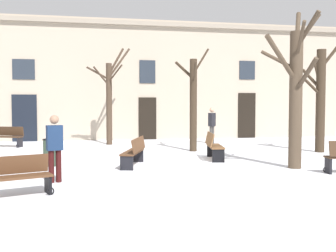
% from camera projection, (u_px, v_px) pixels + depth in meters
% --- Properties ---
extents(ground_plane, '(38.37, 38.37, 0.00)m').
position_uv_depth(ground_plane, '(178.00, 162.00, 13.41)').
color(ground_plane, white).
extents(building_facade, '(23.98, 0.60, 6.70)m').
position_uv_depth(building_facade, '(143.00, 79.00, 22.44)').
color(building_facade, tan).
rests_on(building_facade, ground).
extents(tree_left_of_center, '(1.35, 2.53, 4.33)m').
position_uv_depth(tree_left_of_center, '(193.00, 100.00, 16.66)').
color(tree_left_of_center, '#382B1E').
rests_on(tree_left_of_center, ground).
extents(tree_right_of_center, '(1.99, 1.70, 4.88)m').
position_uv_depth(tree_right_of_center, '(296.00, 91.00, 12.05)').
color(tree_right_of_center, '#4C3D2D').
rests_on(tree_right_of_center, ground).
extents(tree_near_facade, '(2.19, 1.62, 4.77)m').
position_uv_depth(tree_near_facade, '(320.00, 97.00, 16.31)').
color(tree_near_facade, '#382B1E').
rests_on(tree_near_facade, ground).
extents(tree_center, '(2.17, 2.03, 4.80)m').
position_uv_depth(tree_center, '(110.00, 98.00, 19.43)').
color(tree_center, '#423326').
rests_on(tree_center, ground).
extents(litter_bin, '(0.43, 0.43, 0.87)m').
position_uv_depth(litter_bin, '(50.00, 152.00, 12.59)').
color(litter_bin, '#2D3D2D').
rests_on(litter_bin, ground).
extents(bench_back_to_back_left, '(1.00, 1.93, 0.91)m').
position_uv_depth(bench_back_to_back_left, '(134.00, 151.00, 12.62)').
color(bench_back_to_back_left, '#51331E').
rests_on(bench_back_to_back_left, ground).
extents(bench_back_to_back_right, '(1.78, 1.07, 0.86)m').
position_uv_depth(bench_back_to_back_right, '(9.00, 177.00, 8.30)').
color(bench_back_to_back_right, '#51331E').
rests_on(bench_back_to_back_right, ground).
extents(bench_far_corner, '(1.90, 1.15, 0.94)m').
position_uv_depth(bench_far_corner, '(4.00, 136.00, 18.46)').
color(bench_far_corner, '#3D2819').
rests_on(bench_far_corner, ground).
extents(bench_near_lamp, '(0.78, 1.71, 0.96)m').
position_uv_depth(bench_near_lamp, '(214.00, 146.00, 14.13)').
color(bench_near_lamp, brown).
rests_on(bench_near_lamp, ground).
extents(person_by_shop_door, '(0.43, 0.32, 1.68)m').
position_uv_depth(person_by_shop_door, '(55.00, 145.00, 9.90)').
color(person_by_shop_door, '#350F0F').
rests_on(person_by_shop_door, ground).
extents(person_crossing_plaza, '(0.43, 0.41, 1.81)m').
position_uv_depth(person_crossing_plaza, '(212.00, 123.00, 20.00)').
color(person_crossing_plaza, '#403D3A').
rests_on(person_crossing_plaza, ground).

